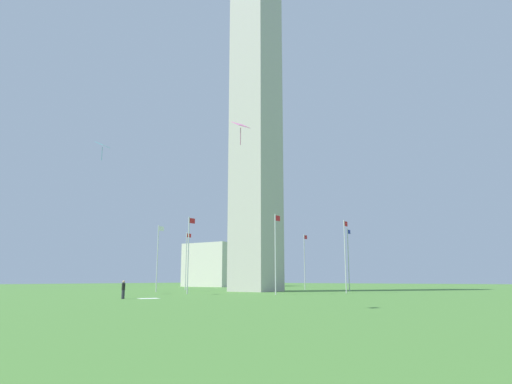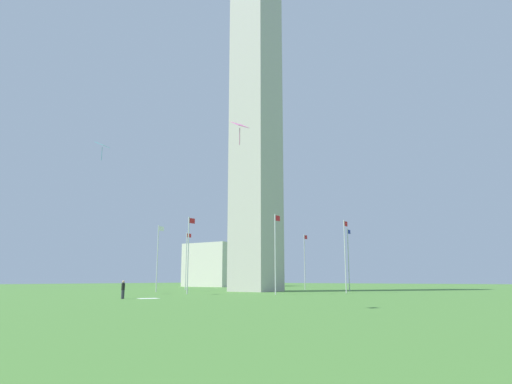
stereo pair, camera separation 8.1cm
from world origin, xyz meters
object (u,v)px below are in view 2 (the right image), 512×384
Objects in this scene: flagpole_n at (305,259)px; flagpole_s at (188,252)px; flagpole_e at (186,259)px; kite_pink_diamond at (240,126)px; flagpole_sw at (275,250)px; flagpole_ne at (243,260)px; person_black_shirt at (123,290)px; picnic_blanket_near_first_person at (149,298)px; flagpole_se at (158,255)px; kite_cyan_diamond at (102,145)px; distant_building at (232,266)px; flagpole_nw at (349,257)px; flagpole_w at (345,253)px; obelisk_monument at (256,112)px.

flagpole_s is (-28.64, 0.00, 0.00)m from flagpole_n.
kite_pink_diamond is (-34.79, -38.20, 5.87)m from flagpole_e.
flagpole_sw is at bearing -112.50° from flagpole_e.
flagpole_ne is 6.32× the size of kite_pink_diamond.
flagpole_sw is at bearing -31.29° from person_black_shirt.
picnic_blanket_near_first_person is at bearing 166.72° from flagpole_sw.
flagpole_se is 19.84m from kite_cyan_diamond.
flagpole_sw is (-0.00, -20.25, 0.00)m from flagpole_se.
distant_building is (50.45, 33.49, -0.04)m from flagpole_s.
flagpole_nw is at bearing -120.81° from distant_building.
flagpole_ne is at bearing 6.14° from person_black_shirt.
flagpole_e is 1.00× the size of flagpole_w.
flagpole_n is 28.64m from flagpole_s.
flagpole_sw and flagpole_w have the same top height.
flagpole_nw is at bearing -112.50° from flagpole_n.
obelisk_monument is at bearing 135.15° from flagpole_nw.
flagpole_s is at bearing -20.53° from kite_cyan_diamond.
flagpole_ne is 1.00× the size of flagpole_nw.
obelisk_monument is 26.63m from flagpole_nw.
flagpole_ne and flagpole_e have the same top height.
flagpole_nw is (10.18, -10.12, -22.43)m from obelisk_monument.
flagpole_s is (-14.32, -14.32, 0.00)m from flagpole_e.
picnic_blanket_near_first_person is (1.99, -1.26, -0.82)m from person_black_shirt.
flagpole_nw is 5.25× the size of picnic_blanket_near_first_person.
kite_cyan_diamond is at bearing 159.47° from flagpole_s.
flagpole_sw is 1.00× the size of flagpole_w.
flagpole_se is 6.32× the size of kite_pink_diamond.
obelisk_monument is at bearing -0.00° from flagpole_s.
kite_pink_diamond is (-34.79, -9.57, 5.87)m from flagpole_w.
kite_cyan_diamond reaches higher than person_black_shirt.
distant_building is (36.13, 19.17, -0.04)m from flagpole_e.
flagpole_n is 26.46m from flagpole_sw.
flagpole_n and flagpole_sw have the same top height.
kite_pink_diamond is (-24.66, -34.01, 5.87)m from flagpole_se.
person_black_shirt is at bearing -109.46° from kite_cyan_diamond.
flagpole_s is (-24.44, -10.12, 0.00)m from flagpole_ne.
flagpole_nw is at bearing -22.50° from flagpole_s.
flagpole_e is at bearing 22.70° from kite_cyan_diamond.
kite_pink_diamond is at bearing -109.70° from kite_cyan_diamond.
flagpole_e is at bearing 90.00° from flagpole_w.
distant_building is (26.01, 43.62, -0.04)m from flagpole_nw.
obelisk_monument reaches higher than flagpole_e.
flagpole_s is 1.00× the size of flagpole_nw.
flagpole_nw is (20.25, -0.00, 0.00)m from flagpole_sw.
flagpole_s and flagpole_w have the same top height.
flagpole_e is 26.46m from flagpole_sw.
flagpole_n and flagpole_s have the same top height.
flagpole_e is 6.32× the size of kite_pink_diamond.
distant_building is at bearing 38.98° from kite_pink_diamond.
flagpole_sw is at bearing -135.00° from flagpole_ne.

